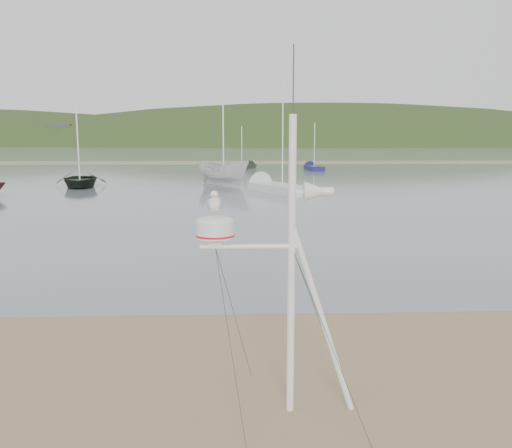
{
  "coord_description": "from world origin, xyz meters",
  "views": [
    {
      "loc": [
        1.7,
        -7.0,
        3.73
      ],
      "look_at": [
        2.0,
        1.0,
        2.43
      ],
      "focal_mm": 38.0,
      "sensor_mm": 36.0,
      "label": 1
    }
  ],
  "objects_px": {
    "sailboat_dark_mid": "(248,166)",
    "sailboat_white_near": "(265,186)",
    "mast_rig": "(287,330)",
    "boat_white": "(223,152)",
    "boat_dark": "(78,152)",
    "sailboat_blue_far": "(311,167)"
  },
  "relations": [
    {
      "from": "boat_dark",
      "to": "sailboat_dark_mid",
      "type": "height_order",
      "value": "boat_dark"
    },
    {
      "from": "sailboat_white_near",
      "to": "sailboat_dark_mid",
      "type": "bearing_deg",
      "value": 91.48
    },
    {
      "from": "sailboat_blue_far",
      "to": "boat_dark",
      "type": "bearing_deg",
      "value": -134.37
    },
    {
      "from": "mast_rig",
      "to": "sailboat_white_near",
      "type": "relative_size",
      "value": 0.61
    },
    {
      "from": "sailboat_blue_far",
      "to": "boat_white",
      "type": "bearing_deg",
      "value": -116.71
    },
    {
      "from": "boat_dark",
      "to": "sailboat_blue_far",
      "type": "bearing_deg",
      "value": 33.47
    },
    {
      "from": "mast_rig",
      "to": "boat_dark",
      "type": "height_order",
      "value": "boat_dark"
    },
    {
      "from": "boat_dark",
      "to": "boat_white",
      "type": "bearing_deg",
      "value": -3.03
    },
    {
      "from": "sailboat_dark_mid",
      "to": "sailboat_white_near",
      "type": "xyz_separation_m",
      "value": [
        0.65,
        -25.38,
        -0.0
      ]
    },
    {
      "from": "mast_rig",
      "to": "boat_white",
      "type": "height_order",
      "value": "boat_white"
    },
    {
      "from": "boat_dark",
      "to": "sailboat_blue_far",
      "type": "relative_size",
      "value": 0.91
    },
    {
      "from": "mast_rig",
      "to": "sailboat_white_near",
      "type": "distance_m",
      "value": 30.8
    },
    {
      "from": "boat_dark",
      "to": "sailboat_dark_mid",
      "type": "relative_size",
      "value": 1.0
    },
    {
      "from": "mast_rig",
      "to": "sailboat_blue_far",
      "type": "height_order",
      "value": "sailboat_blue_far"
    },
    {
      "from": "mast_rig",
      "to": "boat_white",
      "type": "relative_size",
      "value": 0.99
    },
    {
      "from": "boat_dark",
      "to": "sailboat_white_near",
      "type": "distance_m",
      "value": 13.83
    },
    {
      "from": "boat_dark",
      "to": "sailboat_blue_far",
      "type": "xyz_separation_m",
      "value": [
        19.82,
        20.26,
        -2.29
      ]
    },
    {
      "from": "sailboat_blue_far",
      "to": "sailboat_white_near",
      "type": "height_order",
      "value": "sailboat_white_near"
    },
    {
      "from": "boat_white",
      "to": "sailboat_white_near",
      "type": "xyz_separation_m",
      "value": [
        2.97,
        -4.02,
        -2.19
      ]
    },
    {
      "from": "sailboat_blue_far",
      "to": "mast_rig",
      "type": "bearing_deg",
      "value": -98.28
    },
    {
      "from": "mast_rig",
      "to": "boat_white",
      "type": "xyz_separation_m",
      "value": [
        -1.58,
        34.78,
        1.32
      ]
    },
    {
      "from": "sailboat_blue_far",
      "to": "sailboat_white_near",
      "type": "relative_size",
      "value": 0.7
    }
  ]
}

